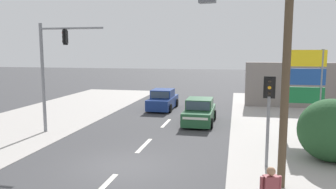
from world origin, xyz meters
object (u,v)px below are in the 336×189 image
object	(u,v)px
shopping_plaza_sign	(303,81)
sedan_crossing_left	(163,100)
pedestal_signal_right_kerb	(269,106)
sedan_receding_far	(200,112)
utility_pole_foreground_right	(282,45)
traffic_signal_mast	(51,64)

from	to	relation	value
shopping_plaza_sign	sedan_crossing_left	size ratio (longest dim) A/B	1.08
pedestal_signal_right_kerb	sedan_receding_far	size ratio (longest dim) A/B	0.84
pedestal_signal_right_kerb	shopping_plaza_sign	bearing A→B (deg)	66.64
pedestal_signal_right_kerb	sedan_crossing_left	size ratio (longest dim) A/B	0.84
sedan_receding_far	pedestal_signal_right_kerb	bearing A→B (deg)	-64.82
pedestal_signal_right_kerb	sedan_crossing_left	xyz separation A→B (m)	(-6.81, 11.74, -1.71)
shopping_plaza_sign	sedan_crossing_left	distance (m)	11.46
utility_pole_foreground_right	sedan_receding_far	size ratio (longest dim) A/B	2.05
utility_pole_foreground_right	shopping_plaza_sign	xyz separation A→B (m)	(1.99, 6.84, -1.73)
sedan_receding_far	sedan_crossing_left	bearing A→B (deg)	127.32
sedan_receding_far	utility_pole_foreground_right	bearing A→B (deg)	-68.64
utility_pole_foreground_right	traffic_signal_mast	distance (m)	12.44
traffic_signal_mast	shopping_plaza_sign	distance (m)	13.39
utility_pole_foreground_right	traffic_signal_mast	size ratio (longest dim) A/B	1.45
pedestal_signal_right_kerb	traffic_signal_mast	bearing A→B (deg)	163.51
utility_pole_foreground_right	pedestal_signal_right_kerb	bearing A→B (deg)	94.74
shopping_plaza_sign	traffic_signal_mast	bearing A→B (deg)	-172.84
traffic_signal_mast	sedan_crossing_left	distance (m)	9.99
pedestal_signal_right_kerb	shopping_plaza_sign	xyz separation A→B (m)	(2.14, 4.96, 0.57)
shopping_plaza_sign	sedan_receding_far	bearing A→B (deg)	156.96
traffic_signal_mast	sedan_receding_far	world-z (taller)	traffic_signal_mast
sedan_receding_far	sedan_crossing_left	size ratio (longest dim) A/B	1.00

